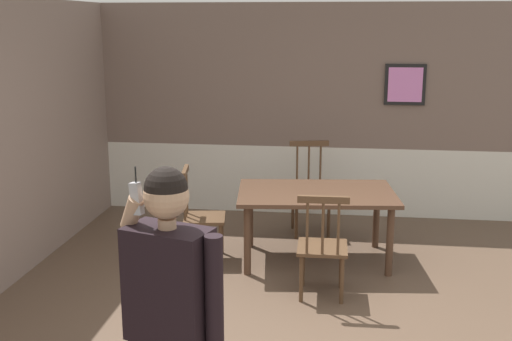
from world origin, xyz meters
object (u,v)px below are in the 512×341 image
object	(u,v)px
dining_table	(316,199)
person_figure	(171,307)
chair_by_doorway	(322,246)
chair_at_table_head	(201,216)
chair_near_window	(310,191)

from	to	relation	value
dining_table	person_figure	size ratio (longest dim) A/B	0.97
chair_by_doorway	chair_at_table_head	size ratio (longest dim) A/B	1.01
chair_near_window	chair_by_doorway	world-z (taller)	chair_near_window
dining_table	chair_at_table_head	world-z (taller)	chair_at_table_head
chair_near_window	person_figure	distance (m)	4.27
chair_near_window	chair_at_table_head	xyz separation A→B (m)	(-1.06, -1.01, -0.03)
chair_at_table_head	person_figure	distance (m)	3.29
chair_near_window	person_figure	world-z (taller)	person_figure
dining_table	chair_by_doorway	distance (m)	0.90
chair_by_doorway	person_figure	xyz separation A→B (m)	(-0.69, -2.44, 0.53)
person_figure	chair_at_table_head	bearing A→B (deg)	-62.22
dining_table	chair_at_table_head	xyz separation A→B (m)	(-1.16, -0.13, -0.18)
dining_table	chair_near_window	bearing A→B (deg)	96.45
chair_at_table_head	chair_near_window	bearing A→B (deg)	124.98
chair_near_window	person_figure	size ratio (longest dim) A/B	0.61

